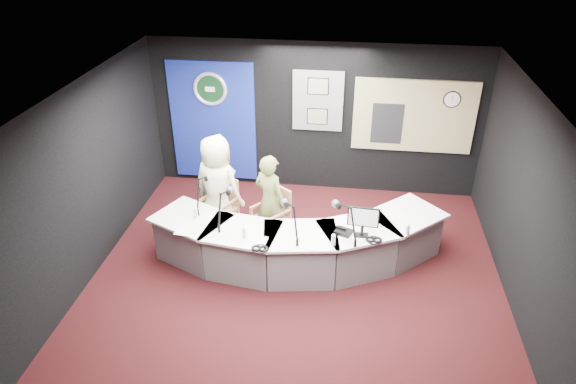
# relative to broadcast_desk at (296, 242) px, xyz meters

# --- Properties ---
(ground) EXTENTS (6.00, 6.00, 0.00)m
(ground) POSITION_rel_broadcast_desk_xyz_m (0.05, -0.55, -0.38)
(ground) COLOR black
(ground) RESTS_ON ground
(ceiling) EXTENTS (6.00, 6.00, 0.02)m
(ceiling) POSITION_rel_broadcast_desk_xyz_m (0.05, -0.55, 2.42)
(ceiling) COLOR silver
(ceiling) RESTS_ON ground
(wall_back) EXTENTS (6.00, 0.02, 2.80)m
(wall_back) POSITION_rel_broadcast_desk_xyz_m (0.05, 2.45, 1.02)
(wall_back) COLOR black
(wall_back) RESTS_ON ground
(wall_left) EXTENTS (0.02, 6.00, 2.80)m
(wall_left) POSITION_rel_broadcast_desk_xyz_m (-2.95, -0.55, 1.02)
(wall_left) COLOR black
(wall_left) RESTS_ON ground
(wall_right) EXTENTS (0.02, 6.00, 2.80)m
(wall_right) POSITION_rel_broadcast_desk_xyz_m (3.05, -0.55, 1.02)
(wall_right) COLOR black
(wall_right) RESTS_ON ground
(broadcast_desk) EXTENTS (4.50, 1.90, 0.75)m
(broadcast_desk) POSITION_rel_broadcast_desk_xyz_m (0.00, 0.00, 0.00)
(broadcast_desk) COLOR silver
(broadcast_desk) RESTS_ON ground
(backdrop_panel) EXTENTS (1.60, 0.05, 2.30)m
(backdrop_panel) POSITION_rel_broadcast_desk_xyz_m (-1.85, 2.42, 0.88)
(backdrop_panel) COLOR navy
(backdrop_panel) RESTS_ON wall_back
(agency_seal) EXTENTS (0.63, 0.07, 0.63)m
(agency_seal) POSITION_rel_broadcast_desk_xyz_m (-1.85, 2.38, 1.52)
(agency_seal) COLOR silver
(agency_seal) RESTS_ON backdrop_panel
(seal_center) EXTENTS (0.48, 0.01, 0.48)m
(seal_center) POSITION_rel_broadcast_desk_xyz_m (-1.85, 2.38, 1.52)
(seal_center) COLOR black
(seal_center) RESTS_ON backdrop_panel
(pinboard) EXTENTS (0.90, 0.04, 1.10)m
(pinboard) POSITION_rel_broadcast_desk_xyz_m (0.10, 2.42, 1.38)
(pinboard) COLOR slate
(pinboard) RESTS_ON wall_back
(framed_photo_upper) EXTENTS (0.34, 0.02, 0.27)m
(framed_photo_upper) POSITION_rel_broadcast_desk_xyz_m (0.10, 2.39, 1.65)
(framed_photo_upper) COLOR #7C705A
(framed_photo_upper) RESTS_ON pinboard
(framed_photo_lower) EXTENTS (0.34, 0.02, 0.27)m
(framed_photo_lower) POSITION_rel_broadcast_desk_xyz_m (0.10, 2.39, 1.09)
(framed_photo_lower) COLOR #7C705A
(framed_photo_lower) RESTS_ON pinboard
(booth_window_frame) EXTENTS (2.12, 0.06, 1.32)m
(booth_window_frame) POSITION_rel_broadcast_desk_xyz_m (1.80, 2.42, 1.18)
(booth_window_frame) COLOR tan
(booth_window_frame) RESTS_ON wall_back
(booth_glow) EXTENTS (2.00, 0.02, 1.20)m
(booth_glow) POSITION_rel_broadcast_desk_xyz_m (1.80, 2.41, 1.18)
(booth_glow) COLOR #DEB08C
(booth_glow) RESTS_ON booth_window_frame
(equipment_rack) EXTENTS (0.55, 0.02, 0.75)m
(equipment_rack) POSITION_rel_broadcast_desk_xyz_m (1.35, 2.39, 1.03)
(equipment_rack) COLOR black
(equipment_rack) RESTS_ON booth_window_frame
(wall_clock) EXTENTS (0.28, 0.01, 0.28)m
(wall_clock) POSITION_rel_broadcast_desk_xyz_m (2.40, 2.39, 1.52)
(wall_clock) COLOR white
(wall_clock) RESTS_ON booth_window_frame
(armchair_left) EXTENTS (0.71, 0.71, 0.94)m
(armchair_left) POSITION_rel_broadcast_desk_xyz_m (-1.34, 0.66, 0.09)
(armchair_left) COLOR #A56C4B
(armchair_left) RESTS_ON ground
(armchair_right) EXTENTS (0.78, 0.78, 0.99)m
(armchair_right) POSITION_rel_broadcast_desk_xyz_m (-0.46, 0.48, 0.12)
(armchair_right) COLOR #A56C4B
(armchair_right) RESTS_ON ground
(draped_jacket) EXTENTS (0.49, 0.32, 0.70)m
(draped_jacket) POSITION_rel_broadcast_desk_xyz_m (-1.48, 0.89, 0.24)
(draped_jacket) COLOR #6C695B
(draped_jacket) RESTS_ON armchair_left
(person_man) EXTENTS (0.99, 0.80, 1.74)m
(person_man) POSITION_rel_broadcast_desk_xyz_m (-1.34, 0.66, 0.50)
(person_man) COLOR #F9F4C7
(person_man) RESTS_ON ground
(person_woman) EXTENTS (0.68, 0.61, 1.56)m
(person_woman) POSITION_rel_broadcast_desk_xyz_m (-0.46, 0.48, 0.41)
(person_woman) COLOR olive
(person_woman) RESTS_ON ground
(computer_monitor) EXTENTS (0.45, 0.06, 0.30)m
(computer_monitor) POSITION_rel_broadcast_desk_xyz_m (0.96, -0.24, 0.70)
(computer_monitor) COLOR black
(computer_monitor) RESTS_ON broadcast_desk
(desk_phone) EXTENTS (0.27, 0.25, 0.06)m
(desk_phone) POSITION_rel_broadcast_desk_xyz_m (0.71, -0.21, 0.40)
(desk_phone) COLOR black
(desk_phone) RESTS_ON broadcast_desk
(headphones_near) EXTENTS (0.23, 0.23, 0.04)m
(headphones_near) POSITION_rel_broadcast_desk_xyz_m (1.13, -0.34, 0.39)
(headphones_near) COLOR black
(headphones_near) RESTS_ON broadcast_desk
(headphones_far) EXTENTS (0.24, 0.24, 0.04)m
(headphones_far) POSITION_rel_broadcast_desk_xyz_m (-0.40, -0.75, 0.39)
(headphones_far) COLOR black
(headphones_far) RESTS_ON broadcast_desk
(paper_stack) EXTENTS (0.23, 0.30, 0.00)m
(paper_stack) POSITION_rel_broadcast_desk_xyz_m (-1.57, -0.42, 0.38)
(paper_stack) COLOR white
(paper_stack) RESTS_ON broadcast_desk
(notepad) EXTENTS (0.24, 0.32, 0.00)m
(notepad) POSITION_rel_broadcast_desk_xyz_m (-0.45, -0.59, 0.38)
(notepad) COLOR white
(notepad) RESTS_ON broadcast_desk
(boom_mic_a) EXTENTS (0.16, 0.74, 0.60)m
(boom_mic_a) POSITION_rel_broadcast_desk_xyz_m (-1.47, 0.29, 0.68)
(boom_mic_a) COLOR black
(boom_mic_a) RESTS_ON broadcast_desk
(boom_mic_b) EXTENTS (0.16, 0.74, 0.60)m
(boom_mic_b) POSITION_rel_broadcast_desk_xyz_m (-1.04, -0.10, 0.68)
(boom_mic_b) COLOR black
(boom_mic_b) RESTS_ON broadcast_desk
(boom_mic_c) EXTENTS (0.37, 0.69, 0.60)m
(boom_mic_c) POSITION_rel_broadcast_desk_xyz_m (-0.04, -0.31, 0.68)
(boom_mic_c) COLOR black
(boom_mic_c) RESTS_ON broadcast_desk
(boom_mic_d) EXTENTS (0.43, 0.66, 0.60)m
(boom_mic_d) POSITION_rel_broadcast_desk_xyz_m (0.72, -0.24, 0.68)
(boom_mic_d) COLOR black
(boom_mic_d) RESTS_ON broadcast_desk
(water_bottles) EXTENTS (3.15, 0.59, 0.18)m
(water_bottles) POSITION_rel_broadcast_desk_xyz_m (0.06, -0.25, 0.46)
(water_bottles) COLOR silver
(water_bottles) RESTS_ON broadcast_desk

